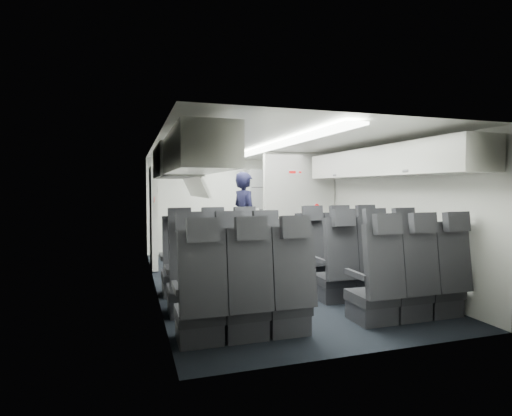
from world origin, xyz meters
TOP-DOWN VIEW (x-y plane):
  - cabin_shell at (0.00, 0.00)m, footprint 3.41×6.01m
  - seat_row_front at (-0.00, -0.53)m, footprint 3.33×0.56m
  - seat_row_mid at (-0.00, -1.43)m, footprint 3.33×0.56m
  - seat_row_rear at (-0.00, -2.33)m, footprint 3.33×0.56m
  - overhead_bin_left_rear at (-1.40, -2.00)m, footprint 0.53×1.80m
  - overhead_bin_left_front_open at (-1.44, -0.25)m, footprint 0.64×1.70m
  - overhead_bin_right_rear at (1.40, -2.00)m, footprint 0.53×1.80m
  - overhead_bin_right_front at (1.40, -0.25)m, footprint 0.53×1.70m
  - bulkhead_partition at (0.98, 0.80)m, footprint 1.40×0.15m
  - galley_unit at (0.95, 2.72)m, footprint 0.85×0.52m
  - boarding_door at (-1.64, 1.55)m, footprint 0.12×1.27m
  - flight_attendant at (0.10, 1.46)m, footprint 0.60×0.75m
  - carry_on_bag at (-1.43, -0.33)m, footprint 0.47×0.37m
  - papers at (0.29, 1.41)m, footprint 0.20×0.03m

SIDE VIEW (x-z plane):
  - seat_row_front at x=0.00m, z-range -0.21..1.02m
  - seat_row_mid at x=0.00m, z-range -0.21..1.02m
  - seat_row_rear at x=0.00m, z-range -0.21..1.02m
  - flight_attendant at x=0.10m, z-range 0.00..1.80m
  - galley_unit at x=0.95m, z-range 0.00..1.90m
  - boarding_door at x=-1.64m, z-range 0.02..1.88m
  - papers at x=0.29m, z-range 0.94..1.08m
  - bulkhead_partition at x=0.98m, z-range 0.01..2.14m
  - cabin_shell at x=0.00m, z-range 0.04..2.21m
  - overhead_bin_left_front_open at x=-1.44m, z-range 1.38..2.10m
  - carry_on_bag at x=-1.43m, z-range 1.67..1.92m
  - overhead_bin_right_front at x=1.40m, z-range 1.66..2.06m
  - overhead_bin_left_rear at x=-1.40m, z-range 1.66..2.06m
  - overhead_bin_right_rear at x=1.40m, z-range 1.66..2.06m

